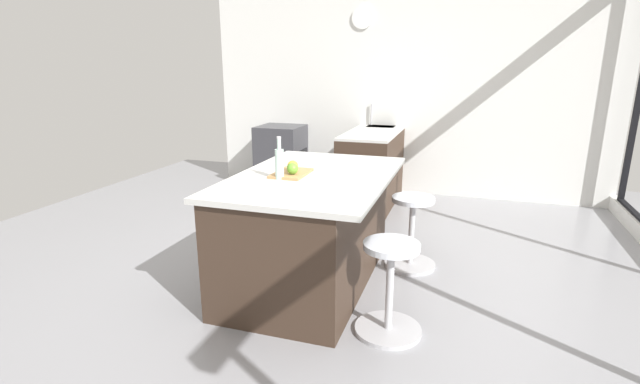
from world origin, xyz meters
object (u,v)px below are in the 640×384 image
at_px(stool_by_window, 411,234).
at_px(apple_green, 293,169).
at_px(stool_middle, 390,291).
at_px(water_bottle, 279,163).
at_px(kitchen_island, 308,228).
at_px(cutting_board, 291,173).
at_px(oven_range, 281,157).
at_px(apple_yellow, 293,166).

bearing_deg(stool_by_window, apple_green, -51.47).
height_order(stool_middle, water_bottle, water_bottle).
bearing_deg(apple_green, kitchen_island, 145.32).
distance_m(cutting_board, apple_green, 0.09).
bearing_deg(oven_range, water_bottle, 22.66).
height_order(kitchen_island, water_bottle, water_bottle).
xyz_separation_m(stool_middle, apple_yellow, (-0.52, -0.86, 0.66)).
bearing_deg(apple_yellow, kitchen_island, 99.17).
bearing_deg(stool_by_window, stool_middle, 0.00).
distance_m(stool_by_window, apple_green, 1.25).
bearing_deg(stool_by_window, water_bottle, -49.85).
bearing_deg(apple_green, stool_middle, 62.69).
bearing_deg(apple_green, apple_yellow, -159.40).
distance_m(cutting_board, water_bottle, 0.19).
xyz_separation_m(kitchen_island, cutting_board, (0.05, -0.12, 0.45)).
xyz_separation_m(stool_by_window, cutting_board, (0.60, -0.86, 0.61)).
height_order(oven_range, water_bottle, water_bottle).
bearing_deg(stool_by_window, kitchen_island, -53.99).
bearing_deg(cutting_board, stool_middle, 60.42).
xyz_separation_m(apple_yellow, apple_green, (0.10, 0.04, 0.00)).
height_order(kitchen_island, stool_middle, kitchen_island).
bearing_deg(water_bottle, apple_yellow, 171.57).
height_order(oven_range, cutting_board, cutting_board).
relative_size(stool_by_window, water_bottle, 2.01).
distance_m(oven_range, kitchen_island, 2.98).
bearing_deg(apple_yellow, apple_green, 20.60).
bearing_deg(kitchen_island, apple_yellow, -80.83).
xyz_separation_m(cutting_board, apple_yellow, (-0.03, -0.00, 0.05)).
bearing_deg(cutting_board, water_bottle, -10.55).
bearing_deg(oven_range, kitchen_island, 26.78).
xyz_separation_m(stool_middle, water_bottle, (-0.33, -0.89, 0.72)).
bearing_deg(stool_by_window, oven_range, -135.41).
bearing_deg(apple_green, stool_by_window, 128.53).
bearing_deg(apple_yellow, water_bottle, -8.43).
height_order(cutting_board, apple_yellow, apple_yellow).
relative_size(kitchen_island, stool_middle, 2.76).
distance_m(oven_range, apple_green, 3.10).
bearing_deg(stool_middle, oven_range, -146.89).
xyz_separation_m(oven_range, apple_green, (2.78, 1.26, 0.52)).
height_order(stool_by_window, apple_yellow, apple_yellow).
relative_size(oven_range, stool_by_window, 1.40).
bearing_deg(cutting_board, stool_by_window, 124.64).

